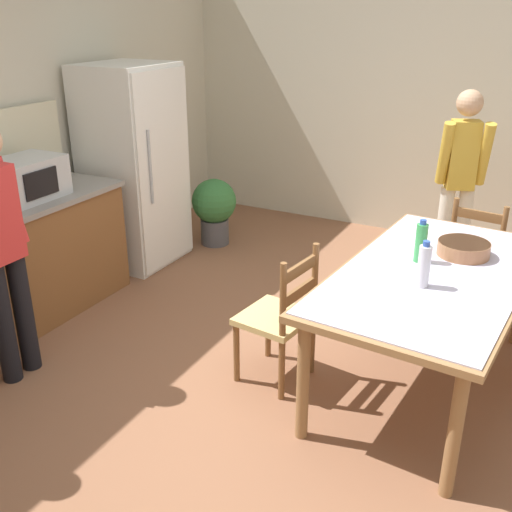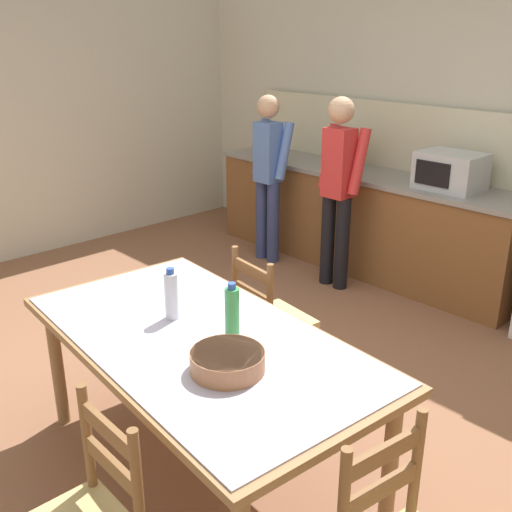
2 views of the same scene
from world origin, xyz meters
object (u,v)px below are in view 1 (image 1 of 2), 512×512
at_px(bottle_off_centre, 421,242).
at_px(chair_side_far_left, 280,318).
at_px(serving_bowl, 464,248).
at_px(dining_table, 433,283).
at_px(person_by_table, 460,176).
at_px(bottle_near_centre, 424,266).
at_px(chair_head_end, 478,256).
at_px(microwave, 27,178).
at_px(refrigerator, 134,167).
at_px(potted_plant, 214,207).

height_order(bottle_off_centre, chair_side_far_left, bottle_off_centre).
distance_m(serving_bowl, chair_side_far_left, 1.23).
bearing_deg(dining_table, person_by_table, 6.02).
relative_size(bottle_near_centre, person_by_table, 0.17).
bearing_deg(dining_table, bottle_off_centre, 48.16).
xyz_separation_m(serving_bowl, chair_head_end, (0.92, 0.00, -0.40)).
bearing_deg(chair_head_end, microwave, 36.23).
bearing_deg(microwave, person_by_table, -51.19).
xyz_separation_m(microwave, person_by_table, (2.17, -2.69, -0.16)).
bearing_deg(bottle_near_centre, refrigerator, 69.61).
bearing_deg(dining_table, chair_head_end, -4.65).
bearing_deg(bottle_near_centre, potted_plant, 54.56).
relative_size(chair_head_end, potted_plant, 1.36).
bearing_deg(bottle_off_centre, serving_bowl, -44.99).
height_order(bottle_near_centre, person_by_table, person_by_table).
height_order(chair_side_far_left, person_by_table, person_by_table).
relative_size(bottle_off_centre, potted_plant, 0.40).
xyz_separation_m(microwave, bottle_off_centre, (0.47, -2.76, -0.16)).
bearing_deg(serving_bowl, chair_side_far_left, 126.52).
xyz_separation_m(dining_table, potted_plant, (1.48, 2.43, -0.32)).
xyz_separation_m(microwave, bottle_near_centre, (0.13, -2.86, -0.16)).
height_order(serving_bowl, chair_side_far_left, chair_side_far_left).
bearing_deg(dining_table, chair_side_far_left, 113.69).
xyz_separation_m(bottle_near_centre, chair_side_far_left, (-0.13, 0.81, -0.47)).
xyz_separation_m(chair_side_far_left, potted_plant, (1.85, 1.60, -0.06)).
height_order(dining_table, bottle_off_centre, bottle_off_centre).
bearing_deg(bottle_near_centre, dining_table, -4.75).
xyz_separation_m(chair_head_end, person_by_table, (0.55, 0.29, 0.47)).
relative_size(dining_table, bottle_off_centre, 7.37).
bearing_deg(bottle_off_centre, bottle_near_centre, -164.05).
xyz_separation_m(microwave, chair_head_end, (1.61, -2.98, -0.63)).
distance_m(dining_table, potted_plant, 2.87).
bearing_deg(chair_side_far_left, bottle_off_centre, 130.82).
xyz_separation_m(refrigerator, serving_bowl, (-0.49, -2.97, -0.05)).
height_order(chair_side_far_left, potted_plant, chair_side_far_left).
bearing_deg(microwave, serving_bowl, -76.91).
bearing_deg(person_by_table, chair_head_end, 6.90).
distance_m(chair_side_far_left, chair_head_end, 1.86).
xyz_separation_m(serving_bowl, potted_plant, (1.15, 2.54, -0.45)).
distance_m(microwave, dining_table, 2.93).
xyz_separation_m(person_by_table, potted_plant, (-0.32, 2.24, -0.52)).
bearing_deg(bottle_near_centre, person_by_table, 4.77).
bearing_deg(bottle_off_centre, refrigerator, 75.44).
xyz_separation_m(refrigerator, microwave, (-1.19, 0.02, 0.18)).
relative_size(dining_table, potted_plant, 2.98).
bearing_deg(potted_plant, chair_head_end, -95.31).
distance_m(person_by_table, potted_plant, 2.33).
height_order(serving_bowl, potted_plant, serving_bowl).
height_order(dining_table, potted_plant, dining_table).
height_order(dining_table, serving_bowl, serving_bowl).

